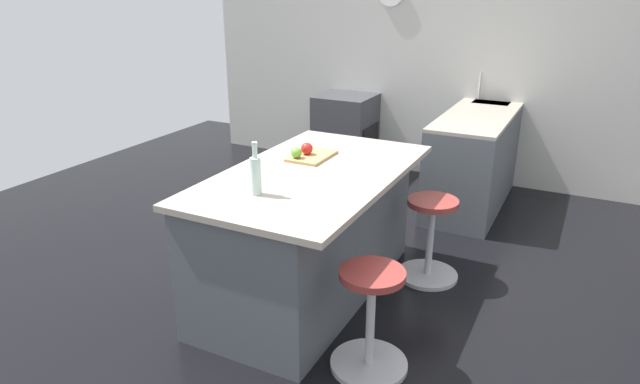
{
  "coord_description": "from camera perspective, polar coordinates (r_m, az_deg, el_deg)",
  "views": [
    {
      "loc": [
        3.1,
        1.72,
        2.05
      ],
      "look_at": [
        0.09,
        0.19,
        0.76
      ],
      "focal_mm": 31.17,
      "sensor_mm": 36.0,
      "label": 1
    }
  ],
  "objects": [
    {
      "name": "apple_green",
      "position": [
        3.79,
        -2.45,
        4.06
      ],
      "size": [
        0.08,
        0.08,
        0.08
      ],
      "primitive_type": "sphere",
      "color": "#609E2D",
      "rests_on": "cutting_board"
    },
    {
      "name": "oven_range",
      "position": [
        6.33,
        2.66,
        6.07
      ],
      "size": [
        0.6,
        0.61,
        0.86
      ],
      "color": "#38383D",
      "rests_on": "ground_plane"
    },
    {
      "name": "ground_plane",
      "position": [
        4.1,
        -1.81,
        -9.14
      ],
      "size": [
        7.36,
        7.36,
        0.0
      ],
      "primitive_type": "plane",
      "color": "black"
    },
    {
      "name": "cutting_board",
      "position": [
        3.87,
        -0.85,
        3.71
      ],
      "size": [
        0.36,
        0.24,
        0.02
      ],
      "primitive_type": "cube",
      "color": "tan",
      "rests_on": "kitchen_island"
    },
    {
      "name": "stool_middle",
      "position": [
        3.15,
        5.19,
        -13.24
      ],
      "size": [
        0.44,
        0.44,
        0.61
      ],
      "color": "#B7B7BC",
      "rests_on": "ground_plane"
    },
    {
      "name": "apple_red",
      "position": [
        3.87,
        -1.36,
        4.48
      ],
      "size": [
        0.08,
        0.08,
        0.08
      ],
      "primitive_type": "sphere",
      "color": "red",
      "rests_on": "cutting_board"
    },
    {
      "name": "stool_by_window",
      "position": [
        4.1,
        11.22,
        -4.98
      ],
      "size": [
        0.44,
        0.44,
        0.61
      ],
      "color": "#B7B7BC",
      "rests_on": "ground_plane"
    },
    {
      "name": "sink_cabinet",
      "position": [
        5.9,
        16.38,
        4.32
      ],
      "size": [
        2.36,
        0.6,
        1.17
      ],
      "color": "#4C5156",
      "rests_on": "ground_plane"
    },
    {
      "name": "water_bottle",
      "position": [
        3.18,
        -6.61,
        1.83
      ],
      "size": [
        0.06,
        0.06,
        0.31
      ],
      "color": "silver",
      "rests_on": "kitchen_island"
    },
    {
      "name": "kitchen_island",
      "position": [
        3.78,
        -1.32,
        -4.13
      ],
      "size": [
        1.82,
        1.04,
        0.9
      ],
      "color": "#4C5156",
      "rests_on": "ground_plane"
    },
    {
      "name": "interior_partition_left",
      "position": [
        6.21,
        11.09,
        15.2
      ],
      "size": [
        0.15,
        5.2,
        2.94
      ],
      "color": "beige",
      "rests_on": "ground_plane"
    }
  ]
}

